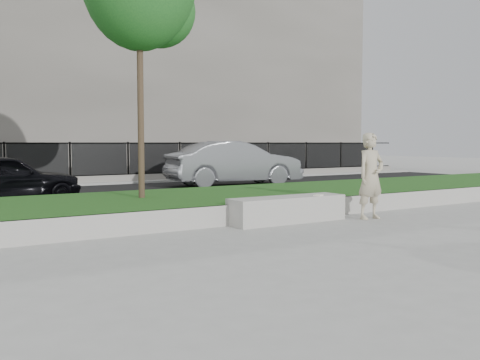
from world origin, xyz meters
TOP-DOWN VIEW (x-y plane):
  - ground at (0.00, 0.00)m, footprint 90.00×90.00m
  - grass_bank at (0.00, 3.00)m, footprint 34.00×4.00m
  - grass_kerb at (0.00, 1.04)m, footprint 34.00×0.08m
  - street at (0.00, 8.50)m, footprint 34.00×7.00m
  - far_pavement at (0.00, 13.00)m, footprint 34.00×3.00m
  - iron_fence at (0.00, 12.00)m, footprint 32.00×0.30m
  - building_facade at (0.00, 20.00)m, footprint 34.00×10.00m
  - stone_bench at (0.70, 0.80)m, footprint 2.52×0.63m
  - man at (2.45, 0.25)m, footprint 0.66×0.44m
  - book at (1.32, 0.59)m, footprint 0.25×0.23m
  - car_dark at (-3.65, 6.84)m, footprint 3.99×2.13m
  - car_silver at (4.38, 8.76)m, footprint 5.03×2.26m

SIDE VIEW (x-z plane):
  - ground at x=0.00m, z-range 0.00..0.00m
  - street at x=0.00m, z-range 0.00..0.04m
  - far_pavement at x=0.00m, z-range 0.00..0.12m
  - grass_bank at x=0.00m, z-range 0.00..0.40m
  - grass_kerb at x=0.00m, z-range 0.00..0.40m
  - stone_bench at x=0.70m, z-range 0.00..0.51m
  - book at x=1.32m, z-range 0.51..0.54m
  - iron_fence at x=0.00m, z-range -0.21..1.29m
  - car_dark at x=-3.65m, z-range 0.04..1.33m
  - car_silver at x=4.38m, z-range 0.04..1.64m
  - man at x=2.45m, z-range 0.00..1.79m
  - building_facade at x=0.00m, z-range 0.00..10.00m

